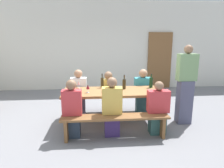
{
  "coord_description": "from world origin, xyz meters",
  "views": [
    {
      "loc": [
        -0.35,
        -4.17,
        1.85
      ],
      "look_at": [
        0.0,
        0.0,
        0.9
      ],
      "focal_mm": 31.83,
      "sensor_mm": 36.0,
      "label": 1
    }
  ],
  "objects_px": {
    "wine_glass_0": "(88,87)",
    "wine_glass_1": "(79,83)",
    "seated_guest_near_0": "(72,110)",
    "seated_guest_far_1": "(108,94)",
    "bench_far": "(110,98)",
    "seated_guest_near_1": "(112,108)",
    "standing_host": "(185,87)",
    "seated_guest_near_2": "(158,110)",
    "wooden_door": "(159,61)",
    "tasting_table": "(112,94)",
    "wine_bottle_2": "(102,82)",
    "seated_guest_far_2": "(143,93)",
    "seated_guest_far_0": "(79,94)",
    "bench_near": "(115,121)",
    "wine_bottle_0": "(124,84)",
    "wine_bottle_1": "(151,82)"
  },
  "relations": [
    {
      "from": "wooden_door",
      "to": "seated_guest_near_1",
      "type": "relative_size",
      "value": 1.81
    },
    {
      "from": "wine_bottle_2",
      "to": "wine_glass_1",
      "type": "bearing_deg",
      "value": -179.53
    },
    {
      "from": "wine_bottle_2",
      "to": "wine_glass_0",
      "type": "xyz_separation_m",
      "value": [
        -0.32,
        -0.43,
        -0.0
      ]
    },
    {
      "from": "wooden_door",
      "to": "seated_guest_near_1",
      "type": "distance_m",
      "value": 4.33
    },
    {
      "from": "wooden_door",
      "to": "tasting_table",
      "type": "height_order",
      "value": "wooden_door"
    },
    {
      "from": "wooden_door",
      "to": "bench_far",
      "type": "distance_m",
      "value": 3.29
    },
    {
      "from": "tasting_table",
      "to": "bench_near",
      "type": "relative_size",
      "value": 1.05
    },
    {
      "from": "wine_glass_1",
      "to": "seated_guest_near_1",
      "type": "height_order",
      "value": "seated_guest_near_1"
    },
    {
      "from": "tasting_table",
      "to": "wine_glass_1",
      "type": "relative_size",
      "value": 13.05
    },
    {
      "from": "seated_guest_near_1",
      "to": "bench_far",
      "type": "bearing_deg",
      "value": -2.2
    },
    {
      "from": "wooden_door",
      "to": "seated_guest_far_0",
      "type": "bearing_deg",
      "value": -137.46
    },
    {
      "from": "seated_guest_near_1",
      "to": "seated_guest_near_2",
      "type": "relative_size",
      "value": 1.09
    },
    {
      "from": "wine_glass_0",
      "to": "tasting_table",
      "type": "bearing_deg",
      "value": 12.05
    },
    {
      "from": "seated_guest_far_1",
      "to": "seated_guest_near_0",
      "type": "bearing_deg",
      "value": -33.72
    },
    {
      "from": "wine_bottle_2",
      "to": "tasting_table",
      "type": "bearing_deg",
      "value": -57.43
    },
    {
      "from": "wooden_door",
      "to": "seated_guest_far_2",
      "type": "relative_size",
      "value": 1.86
    },
    {
      "from": "seated_guest_near_0",
      "to": "standing_host",
      "type": "height_order",
      "value": "standing_host"
    },
    {
      "from": "tasting_table",
      "to": "wine_bottle_1",
      "type": "distance_m",
      "value": 0.98
    },
    {
      "from": "bench_near",
      "to": "wine_glass_1",
      "type": "distance_m",
      "value": 1.37
    },
    {
      "from": "wine_bottle_2",
      "to": "standing_host",
      "type": "height_order",
      "value": "standing_host"
    },
    {
      "from": "seated_guest_near_0",
      "to": "seated_guest_far_1",
      "type": "bearing_deg",
      "value": -33.72
    },
    {
      "from": "wine_bottle_2",
      "to": "bench_near",
      "type": "bearing_deg",
      "value": -78.98
    },
    {
      "from": "bench_far",
      "to": "wine_glass_1",
      "type": "xyz_separation_m",
      "value": [
        -0.74,
        -0.41,
        0.5
      ]
    },
    {
      "from": "wine_bottle_2",
      "to": "seated_guest_far_2",
      "type": "xyz_separation_m",
      "value": [
        1.02,
        0.25,
        -0.34
      ]
    },
    {
      "from": "seated_guest_far_0",
      "to": "bench_near",
      "type": "bearing_deg",
      "value": 30.71
    },
    {
      "from": "tasting_table",
      "to": "wine_bottle_0",
      "type": "height_order",
      "value": "wine_bottle_0"
    },
    {
      "from": "seated_guest_near_0",
      "to": "bench_far",
      "type": "bearing_deg",
      "value": -31.89
    },
    {
      "from": "bench_far",
      "to": "seated_guest_near_1",
      "type": "relative_size",
      "value": 1.74
    },
    {
      "from": "seated_guest_near_1",
      "to": "wine_glass_0",
      "type": "bearing_deg",
      "value": 45.62
    },
    {
      "from": "wine_glass_0",
      "to": "wine_glass_1",
      "type": "xyz_separation_m",
      "value": [
        -0.22,
        0.42,
        -0.01
      ]
    },
    {
      "from": "wooden_door",
      "to": "tasting_table",
      "type": "xyz_separation_m",
      "value": [
        -2.07,
        -3.17,
        -0.38
      ]
    },
    {
      "from": "wooden_door",
      "to": "seated_guest_near_2",
      "type": "bearing_deg",
      "value": -107.97
    },
    {
      "from": "wine_bottle_0",
      "to": "wine_bottle_1",
      "type": "bearing_deg",
      "value": 8.55
    },
    {
      "from": "tasting_table",
      "to": "bench_near",
      "type": "distance_m",
      "value": 0.79
    },
    {
      "from": "seated_guest_near_1",
      "to": "seated_guest_near_2",
      "type": "xyz_separation_m",
      "value": [
        0.91,
        0.0,
        -0.05
      ]
    },
    {
      "from": "wine_bottle_0",
      "to": "seated_guest_near_0",
      "type": "xyz_separation_m",
      "value": [
        -1.09,
        -0.7,
        -0.34
      ]
    },
    {
      "from": "wooden_door",
      "to": "wine_bottle_2",
      "type": "bearing_deg",
      "value": -128.5
    },
    {
      "from": "bench_far",
      "to": "seated_guest_near_1",
      "type": "bearing_deg",
      "value": -92.2
    },
    {
      "from": "seated_guest_near_0",
      "to": "seated_guest_far_2",
      "type": "height_order",
      "value": "seated_guest_far_2"
    },
    {
      "from": "seated_guest_far_1",
      "to": "standing_host",
      "type": "xyz_separation_m",
      "value": [
        1.65,
        -0.68,
        0.32
      ]
    },
    {
      "from": "seated_guest_near_2",
      "to": "seated_guest_far_2",
      "type": "distance_m",
      "value": 1.14
    },
    {
      "from": "wine_bottle_1",
      "to": "wine_bottle_0",
      "type": "bearing_deg",
      "value": -171.45
    },
    {
      "from": "wooden_door",
      "to": "wine_bottle_1",
      "type": "distance_m",
      "value": 3.16
    },
    {
      "from": "bench_near",
      "to": "wine_glass_0",
      "type": "relative_size",
      "value": 11.64
    },
    {
      "from": "wooden_door",
      "to": "wine_glass_0",
      "type": "distance_m",
      "value": 4.19
    },
    {
      "from": "tasting_table",
      "to": "seated_guest_far_1",
      "type": "height_order",
      "value": "seated_guest_far_1"
    },
    {
      "from": "wine_bottle_1",
      "to": "seated_guest_near_1",
      "type": "relative_size",
      "value": 0.28
    },
    {
      "from": "seated_guest_far_0",
      "to": "seated_guest_far_2",
      "type": "height_order",
      "value": "seated_guest_far_0"
    },
    {
      "from": "wine_glass_0",
      "to": "standing_host",
      "type": "relative_size",
      "value": 0.1
    },
    {
      "from": "wine_bottle_1",
      "to": "seated_guest_near_2",
      "type": "height_order",
      "value": "wine_bottle_1"
    }
  ]
}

